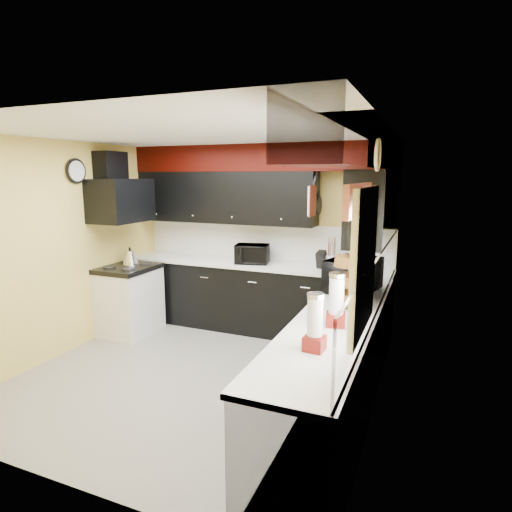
% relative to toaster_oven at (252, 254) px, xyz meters
% --- Properties ---
extents(ground, '(3.60, 3.60, 0.00)m').
position_rel_toaster_oven_xyz_m(ground, '(0.02, -1.47, -1.07)').
color(ground, gray).
rests_on(ground, ground).
extents(wall_back, '(3.60, 0.06, 2.50)m').
position_rel_toaster_oven_xyz_m(wall_back, '(0.02, 0.33, 0.18)').
color(wall_back, '#E0C666').
rests_on(wall_back, ground).
extents(wall_right, '(0.06, 3.60, 2.50)m').
position_rel_toaster_oven_xyz_m(wall_right, '(1.82, -1.47, 0.18)').
color(wall_right, '#E0C666').
rests_on(wall_right, ground).
extents(wall_left, '(0.06, 3.60, 2.50)m').
position_rel_toaster_oven_xyz_m(wall_left, '(-1.78, -1.47, 0.18)').
color(wall_left, '#E0C666').
rests_on(wall_left, ground).
extents(ceiling, '(3.60, 3.60, 0.06)m').
position_rel_toaster_oven_xyz_m(ceiling, '(0.02, -1.47, 1.43)').
color(ceiling, white).
rests_on(ceiling, wall_back).
extents(cab_back, '(3.60, 0.60, 0.90)m').
position_rel_toaster_oven_xyz_m(cab_back, '(0.02, 0.03, -0.62)').
color(cab_back, black).
rests_on(cab_back, ground).
extents(cab_right, '(0.60, 3.00, 0.90)m').
position_rel_toaster_oven_xyz_m(cab_right, '(1.52, -1.77, -0.62)').
color(cab_right, black).
rests_on(cab_right, ground).
extents(counter_back, '(3.62, 0.64, 0.04)m').
position_rel_toaster_oven_xyz_m(counter_back, '(0.02, 0.03, -0.15)').
color(counter_back, white).
rests_on(counter_back, cab_back).
extents(counter_right, '(0.64, 3.02, 0.04)m').
position_rel_toaster_oven_xyz_m(counter_right, '(1.52, -1.77, -0.15)').
color(counter_right, white).
rests_on(counter_right, cab_right).
extents(splash_back, '(3.60, 0.02, 0.50)m').
position_rel_toaster_oven_xyz_m(splash_back, '(0.02, 0.32, 0.12)').
color(splash_back, white).
rests_on(splash_back, counter_back).
extents(splash_right, '(0.02, 3.60, 0.50)m').
position_rel_toaster_oven_xyz_m(splash_right, '(1.81, -1.47, 0.12)').
color(splash_right, white).
rests_on(splash_right, counter_right).
extents(upper_back, '(2.60, 0.35, 0.70)m').
position_rel_toaster_oven_xyz_m(upper_back, '(-0.48, 0.16, 0.73)').
color(upper_back, black).
rests_on(upper_back, wall_back).
extents(upper_right, '(0.35, 1.80, 0.70)m').
position_rel_toaster_oven_xyz_m(upper_right, '(1.64, -0.57, 0.73)').
color(upper_right, black).
rests_on(upper_right, wall_right).
extents(soffit_back, '(3.60, 0.36, 0.35)m').
position_rel_toaster_oven_xyz_m(soffit_back, '(0.02, 0.15, 1.26)').
color(soffit_back, black).
rests_on(soffit_back, wall_back).
extents(soffit_right, '(0.36, 3.24, 0.35)m').
position_rel_toaster_oven_xyz_m(soffit_right, '(1.64, -1.65, 1.26)').
color(soffit_right, black).
rests_on(soffit_right, wall_right).
extents(stove, '(0.60, 0.75, 0.86)m').
position_rel_toaster_oven_xyz_m(stove, '(-1.48, -0.72, -0.64)').
color(stove, white).
rests_on(stove, ground).
extents(cooktop, '(0.62, 0.77, 0.06)m').
position_rel_toaster_oven_xyz_m(cooktop, '(-1.48, -0.72, -0.18)').
color(cooktop, black).
rests_on(cooktop, stove).
extents(hood, '(0.50, 0.78, 0.55)m').
position_rel_toaster_oven_xyz_m(hood, '(-1.53, -0.72, 0.71)').
color(hood, black).
rests_on(hood, wall_left).
extents(hood_duct, '(0.24, 0.40, 0.40)m').
position_rel_toaster_oven_xyz_m(hood_duct, '(-1.66, -0.72, 1.13)').
color(hood_duct, black).
rests_on(hood_duct, wall_left).
extents(window, '(0.03, 0.86, 0.96)m').
position_rel_toaster_oven_xyz_m(window, '(1.80, -2.37, 0.48)').
color(window, white).
rests_on(window, wall_right).
extents(valance, '(0.04, 0.88, 0.20)m').
position_rel_toaster_oven_xyz_m(valance, '(1.75, -2.37, 0.88)').
color(valance, red).
rests_on(valance, wall_right).
extents(pan_top, '(0.03, 0.22, 0.40)m').
position_rel_toaster_oven_xyz_m(pan_top, '(0.84, 0.08, 0.93)').
color(pan_top, black).
rests_on(pan_top, upper_back).
extents(pan_mid, '(0.03, 0.28, 0.46)m').
position_rel_toaster_oven_xyz_m(pan_mid, '(0.84, -0.05, 0.68)').
color(pan_mid, black).
rests_on(pan_mid, upper_back).
extents(pan_low, '(0.03, 0.24, 0.42)m').
position_rel_toaster_oven_xyz_m(pan_low, '(0.84, 0.21, 0.65)').
color(pan_low, black).
rests_on(pan_low, upper_back).
extents(cut_board, '(0.03, 0.26, 0.35)m').
position_rel_toaster_oven_xyz_m(cut_board, '(0.85, -0.17, 0.73)').
color(cut_board, white).
rests_on(cut_board, upper_back).
extents(baskets, '(0.27, 0.27, 0.50)m').
position_rel_toaster_oven_xyz_m(baskets, '(1.54, -1.42, 0.11)').
color(baskets, brown).
rests_on(baskets, upper_right).
extents(clock, '(0.03, 0.30, 0.30)m').
position_rel_toaster_oven_xyz_m(clock, '(-1.75, -1.22, 1.08)').
color(clock, black).
rests_on(clock, wall_left).
extents(deco_plate, '(0.03, 0.24, 0.24)m').
position_rel_toaster_oven_xyz_m(deco_plate, '(1.79, -1.82, 1.18)').
color(deco_plate, white).
rests_on(deco_plate, wall_right).
extents(toaster_oven, '(0.50, 0.44, 0.25)m').
position_rel_toaster_oven_xyz_m(toaster_oven, '(0.00, 0.00, 0.00)').
color(toaster_oven, black).
rests_on(toaster_oven, counter_back).
extents(microwave, '(0.55, 0.69, 0.33)m').
position_rel_toaster_oven_xyz_m(microwave, '(1.49, -0.90, 0.04)').
color(microwave, black).
rests_on(microwave, counter_right).
extents(utensil_crock, '(0.16, 0.16, 0.17)m').
position_rel_toaster_oven_xyz_m(utensil_crock, '(1.05, 0.08, -0.04)').
color(utensil_crock, white).
rests_on(utensil_crock, counter_back).
extents(knife_block, '(0.12, 0.15, 0.22)m').
position_rel_toaster_oven_xyz_m(knife_block, '(0.94, 0.04, -0.02)').
color(knife_block, black).
rests_on(knife_block, counter_back).
extents(kettle, '(0.25, 0.25, 0.18)m').
position_rel_toaster_oven_xyz_m(kettle, '(-1.54, -0.59, -0.05)').
color(kettle, silver).
rests_on(kettle, cooktop).
extents(dispenser_a, '(0.17, 0.17, 0.40)m').
position_rel_toaster_oven_xyz_m(dispenser_a, '(1.55, -1.98, 0.07)').
color(dispenser_a, '#57050E').
rests_on(dispenser_a, counter_right).
extents(dispenser_b, '(0.14, 0.14, 0.36)m').
position_rel_toaster_oven_xyz_m(dispenser_b, '(1.52, -2.52, 0.06)').
color(dispenser_b, '#5A0710').
rests_on(dispenser_b, counter_right).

